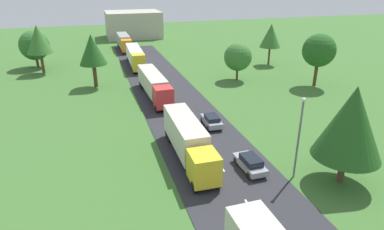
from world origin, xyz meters
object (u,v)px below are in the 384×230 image
Objects in this scene: lamppost_second at (299,134)px; distant_building at (133,24)px; tree_lime at (38,39)px; truck_fifth at (124,41)px; car_fourth at (211,120)px; tree_maple at (34,45)px; truck_second at (188,139)px; tree_birch at (92,50)px; car_third at (250,163)px; tree_pine at (319,51)px; truck_fourth at (135,56)px; tree_elm at (351,123)px; tree_oak at (271,36)px; tree_ash at (238,57)px; truck_third at (154,84)px.

lamppost_second reaches higher than distant_building.
truck_fifth is at bearing 46.04° from tree_lime.
car_fourth is 44.42m from tree_maple.
tree_birch is (-8.06, 27.33, 4.01)m from truck_second.
tree_birch is 14.74m from tree_lime.
truck_second is at bearing 141.85° from car_third.
tree_lime is (-25.62, 44.94, 2.03)m from lamppost_second.
tree_lime is at bearing 154.14° from tree_pine.
truck_fourth is 1.50× the size of tree_elm.
tree_oak is at bearing 49.49° from car_fourth.
truck_fourth is 15.13m from tree_birch.
tree_lime reaches higher than car_third.
truck_fifth is 36.33m from tree_ash.
tree_elm reaches higher than lamppost_second.
car_fourth is 0.46× the size of tree_pine.
distant_building is (-3.55, 80.56, -0.63)m from lamppost_second.
tree_elm is (-14.98, -40.40, -0.14)m from tree_oak.
tree_elm is (11.69, -47.24, 3.72)m from truck_fourth.
truck_third is 16.63m from tree_ash.
truck_fourth reaches higher than truck_third.
tree_lime is (-29.20, 46.82, 0.56)m from tree_elm.
truck_second is 32.50m from tree_pine.
tree_pine reaches higher than distant_building.
tree_birch reaches higher than tree_ash.
tree_maple is 0.82× the size of tree_lime.
tree_lime is 0.58× the size of distant_building.
tree_oak reaches higher than car_fourth.
distant_building is (12.89, 47.15, -2.47)m from tree_birch.
lamppost_second reaches higher than truck_fourth.
tree_birch is (-12.99, 20.65, 5.38)m from car_fourth.
truck_fourth is (0.27, 39.28, -0.07)m from truck_second.
lamppost_second is at bearing -61.51° from tree_maple.
car_fourth is 24.98m from tree_birch.
tree_lime is at bearing 156.32° from tree_ash.
tree_pine is at bearing -30.14° from tree_maple.
car_third is at bearing -38.15° from truck_second.
tree_pine reaches higher than truck_third.
lamppost_second is 80.64m from distant_building.
tree_ash is at bearing -43.52° from truck_fourth.
car_third is 78.44m from distant_building.
tree_maple is 5.76m from tree_lime.
tree_birch is (-8.33, -11.95, 4.08)m from truck_fourth.
distant_building is at bearing 82.63° from truck_fourth.
lamppost_second is 1.06× the size of tree_maple.
car_fourth is at bearing 53.58° from truck_second.
tree_ash reaches higher than truck_second.
tree_birch reaches higher than tree_pine.
lamppost_second is 0.90× the size of tree_pine.
truck_fifth is 1.36× the size of tree_elm.
tree_pine is (27.26, 17.29, 3.77)m from truck_second.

